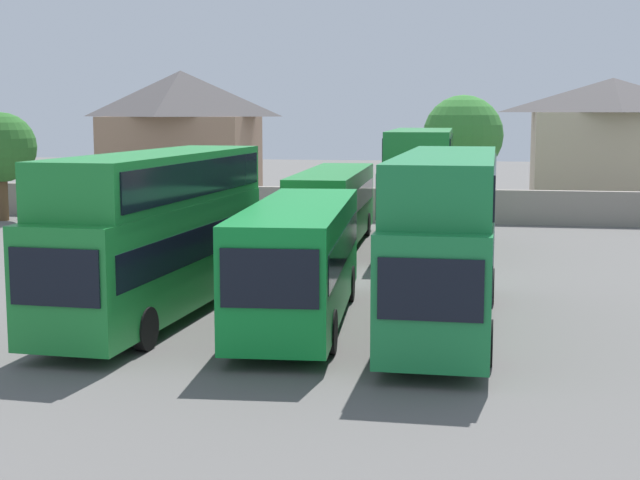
% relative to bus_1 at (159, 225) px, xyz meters
% --- Properties ---
extents(ground, '(140.00, 140.00, 0.00)m').
position_rel_bus_1_xyz_m(ground, '(4.16, 18.01, -2.67)').
color(ground, '#605E5B').
extents(depot_boundary_wall, '(56.00, 0.50, 1.80)m').
position_rel_bus_1_xyz_m(depot_boundary_wall, '(4.16, 24.69, -1.77)').
color(depot_boundary_wall, gray).
rests_on(depot_boundary_wall, ground).
extents(bus_1, '(3.18, 11.94, 4.73)m').
position_rel_bus_1_xyz_m(bus_1, '(0.00, 0.00, 0.00)').
color(bus_1, '#1E8434').
rests_on(bus_1, ground).
extents(bus_2, '(3.26, 10.82, 3.35)m').
position_rel_bus_1_xyz_m(bus_2, '(4.12, -0.15, -0.76)').
color(bus_2, '#108831').
rests_on(bus_2, ground).
extents(bus_3, '(2.74, 11.92, 4.75)m').
position_rel_bus_1_xyz_m(bus_3, '(8.16, -0.03, 0.01)').
color(bus_3, '#1C7E3E').
rests_on(bus_3, ground).
extents(bus_4, '(2.85, 12.02, 3.33)m').
position_rel_bus_1_xyz_m(bus_4, '(2.65, 15.01, -0.76)').
color(bus_4, '#1C8031').
rests_on(bus_4, ground).
extents(bus_5, '(2.80, 10.14, 5.11)m').
position_rel_bus_1_xyz_m(bus_5, '(6.49, 14.67, 0.20)').
color(bus_5, '#227D35').
rests_on(bus_5, ground).
extents(house_terrace_left, '(9.69, 7.67, 8.53)m').
position_rel_bus_1_xyz_m(house_terrace_left, '(-10.63, 34.71, 1.69)').
color(house_terrace_left, '#9E7A60').
rests_on(house_terrace_left, ground).
extents(house_terrace_centre, '(9.84, 6.55, 7.91)m').
position_rel_bus_1_xyz_m(house_terrace_centre, '(16.81, 35.07, 1.36)').
color(house_terrace_centre, '#C6B293').
rests_on(house_terrace_centre, ground).
extents(tree_left_of_lot, '(4.40, 4.40, 6.78)m').
position_rel_bus_1_xyz_m(tree_left_of_lot, '(7.96, 27.19, 1.89)').
color(tree_left_of_lot, brown).
rests_on(tree_left_of_lot, ground).
extents(tree_behind_wall, '(3.76, 3.76, 5.85)m').
position_rel_bus_1_xyz_m(tree_behind_wall, '(-16.50, 21.69, 1.26)').
color(tree_behind_wall, brown).
rests_on(tree_behind_wall, ground).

